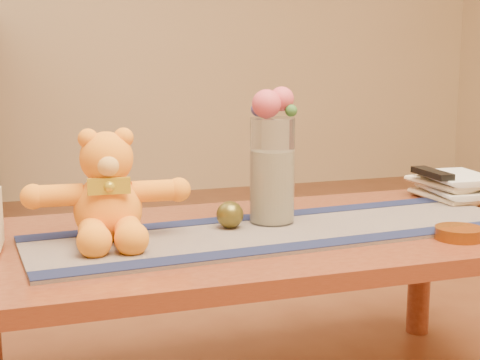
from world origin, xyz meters
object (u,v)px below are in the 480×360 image
object	(u,v)px
glass_vase	(272,171)
amber_dish	(459,233)
tv_remote	(432,173)
teddy_bear	(107,187)
book_bottom	(429,198)
bronze_ball	(230,215)

from	to	relation	value
glass_vase	amber_dish	world-z (taller)	glass_vase
amber_dish	glass_vase	bearing A→B (deg)	144.24
tv_remote	amber_dish	size ratio (longest dim) A/B	1.45
teddy_bear	book_bottom	size ratio (longest dim) A/B	1.57
bronze_ball	amber_dish	distance (m)	0.54
teddy_bear	bronze_ball	xyz separation A→B (m)	(0.29, -0.00, -0.09)
tv_remote	amber_dish	world-z (taller)	tv_remote
glass_vase	book_bottom	xyz separation A→B (m)	(0.53, 0.11, -0.13)
teddy_bear	amber_dish	size ratio (longest dim) A/B	3.17
teddy_bear	tv_remote	bearing A→B (deg)	12.13
teddy_bear	book_bottom	bearing A→B (deg)	12.73
teddy_bear	tv_remote	xyz separation A→B (m)	(0.93, 0.13, -0.04)
teddy_bear	book_bottom	world-z (taller)	teddy_bear
book_bottom	amber_dish	xyz separation A→B (m)	(-0.17, -0.38, 0.00)
teddy_bear	amber_dish	distance (m)	0.81
bronze_ball	amber_dish	world-z (taller)	bronze_ball
glass_vase	tv_remote	xyz separation A→B (m)	(0.53, 0.10, -0.05)
amber_dish	teddy_bear	bearing A→B (deg)	162.72
tv_remote	bronze_ball	bearing A→B (deg)	-167.28
amber_dish	book_bottom	bearing A→B (deg)	66.18
teddy_bear	tv_remote	distance (m)	0.94
book_bottom	tv_remote	world-z (taller)	tv_remote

